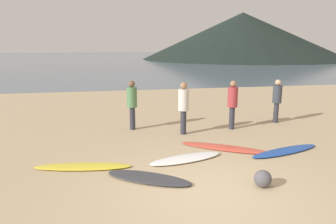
{
  "coord_description": "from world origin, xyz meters",
  "views": [
    {
      "loc": [
        -1.87,
        -5.42,
        2.86
      ],
      "look_at": [
        0.17,
        4.9,
        0.6
      ],
      "focal_mm": 33.69,
      "sensor_mm": 36.0,
      "label": 1
    }
  ],
  "objects": [
    {
      "name": "person_3",
      "position": [
        -1.03,
        5.09,
        0.99
      ],
      "size": [
        0.34,
        0.34,
        1.68
      ],
      "rotation": [
        0.0,
        0.0,
        1.86
      ],
      "color": "#2D2D38",
      "rests_on": "ground"
    },
    {
      "name": "beach_rock_near",
      "position": [
        1.2,
        0.08,
        0.18
      ],
      "size": [
        0.36,
        0.36,
        0.36
      ],
      "primitive_type": "sphere",
      "color": "#4F4C51",
      "rests_on": "ground"
    },
    {
      "name": "headland_hill",
      "position": [
        24.91,
        54.43,
        4.48
      ],
      "size": [
        39.29,
        39.29,
        8.95
      ],
      "primitive_type": "cone",
      "color": "black",
      "rests_on": "ground"
    },
    {
      "name": "person_1",
      "position": [
        0.54,
        4.19,
        1.0
      ],
      "size": [
        0.34,
        0.34,
        1.7
      ],
      "rotation": [
        0.0,
        0.0,
        4.31
      ],
      "color": "#2D2D38",
      "rests_on": "ground"
    },
    {
      "name": "ground_plane",
      "position": [
        0.0,
        10.0,
        -0.1
      ],
      "size": [
        120.0,
        120.0,
        0.2
      ],
      "primitive_type": "cube",
      "color": "tan",
      "rests_on": "ground"
    },
    {
      "name": "person_0",
      "position": [
        2.33,
        4.48,
        0.99
      ],
      "size": [
        0.34,
        0.34,
        1.67
      ],
      "rotation": [
        0.0,
        0.0,
        3.03
      ],
      "color": "#2D2D38",
      "rests_on": "ground"
    },
    {
      "name": "person_2",
      "position": [
        4.3,
        5.04,
        0.95
      ],
      "size": [
        0.32,
        0.32,
        1.61
      ],
      "rotation": [
        0.0,
        0.0,
        0.48
      ],
      "color": "#2D2D38",
      "rests_on": "ground"
    },
    {
      "name": "ocean_water",
      "position": [
        0.0,
        64.55,
        0.0
      ],
      "size": [
        140.0,
        100.0,
        0.01
      ],
      "primitive_type": "cube",
      "color": "slate",
      "rests_on": "ground"
    },
    {
      "name": "surfboard_3",
      "position": [
        1.33,
        2.5,
        0.03
      ],
      "size": [
        2.43,
        1.84,
        0.07
      ],
      "primitive_type": "ellipsoid",
      "rotation": [
        0.0,
        0.0,
        -0.58
      ],
      "color": "#D84C38",
      "rests_on": "ground"
    },
    {
      "name": "surfboard_4",
      "position": [
        2.83,
        1.92,
        0.04
      ],
      "size": [
        2.34,
        1.09,
        0.08
      ],
      "primitive_type": "ellipsoid",
      "rotation": [
        0.0,
        0.0,
        0.28
      ],
      "color": "#1E479E",
      "rests_on": "ground"
    },
    {
      "name": "surfboard_1",
      "position": [
        -1.05,
        0.89,
        0.04
      ],
      "size": [
        1.97,
        1.52,
        0.08
      ],
      "primitive_type": "ellipsoid",
      "rotation": [
        0.0,
        0.0,
        -0.55
      ],
      "color": "#333338",
      "rests_on": "ground"
    },
    {
      "name": "surfboard_0",
      "position": [
        -2.49,
        1.84,
        0.04
      ],
      "size": [
        2.33,
        0.86,
        0.07
      ],
      "primitive_type": "ellipsoid",
      "rotation": [
        0.0,
        0.0,
        -0.16
      ],
      "color": "yellow",
      "rests_on": "ground"
    },
    {
      "name": "surfboard_2",
      "position": [
        0.04,
        1.87,
        0.04
      ],
      "size": [
        2.07,
        1.04,
        0.09
      ],
      "primitive_type": "ellipsoid",
      "rotation": [
        0.0,
        0.0,
        0.26
      ],
      "color": "white",
      "rests_on": "ground"
    }
  ]
}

